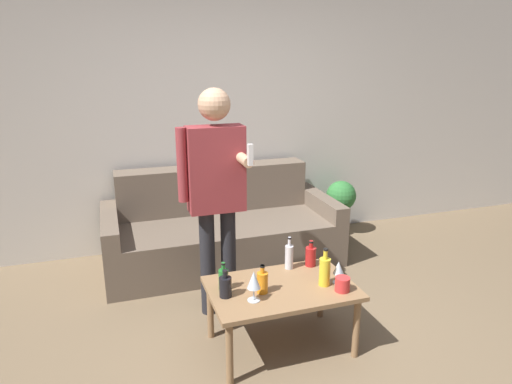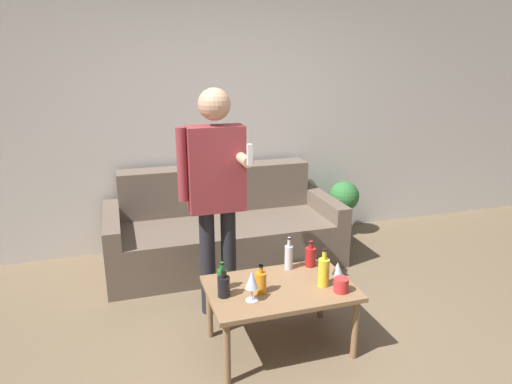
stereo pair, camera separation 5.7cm
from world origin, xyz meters
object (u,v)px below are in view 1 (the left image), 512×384
(couch, at_px, (221,229))
(person_standing_front, at_px, (216,185))
(bottle_orange, at_px, (311,256))
(coffee_table, at_px, (281,293))

(couch, bearing_deg, person_standing_front, -105.38)
(bottle_orange, bearing_deg, person_standing_front, 149.47)
(coffee_table, distance_m, bottle_orange, 0.40)
(couch, distance_m, coffee_table, 1.47)
(couch, height_order, bottle_orange, couch)
(coffee_table, xyz_separation_m, bottle_orange, (0.31, 0.22, 0.12))
(bottle_orange, xyz_separation_m, person_standing_front, (-0.59, 0.35, 0.48))
(bottle_orange, height_order, person_standing_front, person_standing_front)
(couch, distance_m, bottle_orange, 1.31)
(couch, xyz_separation_m, coffee_table, (0.04, -1.47, 0.09))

